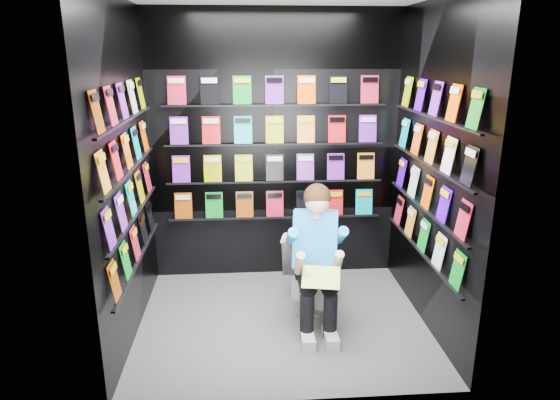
{
  "coord_description": "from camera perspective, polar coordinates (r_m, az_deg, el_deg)",
  "views": [
    {
      "loc": [
        -0.3,
        -3.75,
        2.21
      ],
      "look_at": [
        -0.01,
        0.15,
        1.04
      ],
      "focal_mm": 32.0,
      "sensor_mm": 36.0,
      "label": 1
    }
  ],
  "objects": [
    {
      "name": "longbox_lid",
      "position": [
        4.53,
        3.57,
        -8.49
      ],
      "size": [
        0.35,
        0.43,
        0.03
      ],
      "primitive_type": "cube",
      "rotation": [
        0.0,
        0.0,
        0.43
      ],
      "color": "white",
      "rests_on": "longbox"
    },
    {
      "name": "wall_right",
      "position": [
        4.14,
        17.1,
        3.26
      ],
      "size": [
        0.04,
        2.0,
        2.6
      ],
      "primitive_type": "cube",
      "color": "black",
      "rests_on": "floor"
    },
    {
      "name": "comics_right",
      "position": [
        4.13,
        16.72,
        3.33
      ],
      "size": [
        0.06,
        1.7,
        1.37
      ],
      "primitive_type": null,
      "color": "red",
      "rests_on": "wall_right"
    },
    {
      "name": "toilet",
      "position": [
        4.54,
        3.25,
        -7.28
      ],
      "size": [
        0.56,
        0.82,
        0.73
      ],
      "primitive_type": "imported",
      "rotation": [
        0.0,
        0.0,
        2.95
      ],
      "color": "white",
      "rests_on": "floor"
    },
    {
      "name": "wall_back",
      "position": [
        4.85,
        -0.64,
        5.88
      ],
      "size": [
        2.4,
        0.04,
        2.6
      ],
      "primitive_type": "cube",
      "color": "black",
      "rests_on": "floor"
    },
    {
      "name": "wall_left",
      "position": [
        3.97,
        -17.28,
        2.67
      ],
      "size": [
        0.04,
        2.0,
        2.6
      ],
      "primitive_type": "cube",
      "color": "black",
      "rests_on": "floor"
    },
    {
      "name": "comics_left",
      "position": [
        3.96,
        -16.86,
        2.76
      ],
      "size": [
        0.06,
        1.7,
        1.37
      ],
      "primitive_type": null,
      "color": "red",
      "rests_on": "wall_left"
    },
    {
      "name": "reader",
      "position": [
        4.05,
        4.02,
        -4.59
      ],
      "size": [
        0.61,
        0.78,
        1.29
      ],
      "primitive_type": null,
      "rotation": [
        0.0,
        0.0,
        -0.19
      ],
      "color": "#0680E5",
      "rests_on": "toilet"
    },
    {
      "name": "floor",
      "position": [
        4.37,
        0.26,
        -13.71
      ],
      "size": [
        2.4,
        2.4,
        0.0
      ],
      "primitive_type": "plane",
      "color": "#575755",
      "rests_on": "ground"
    },
    {
      "name": "longbox",
      "position": [
        4.6,
        3.54,
        -10.17
      ],
      "size": [
        0.33,
        0.41,
        0.27
      ],
      "primitive_type": "cube",
      "rotation": [
        0.0,
        0.0,
        0.43
      ],
      "color": "white",
      "rests_on": "floor"
    },
    {
      "name": "wall_front",
      "position": [
        2.92,
        1.82,
        -1.5
      ],
      "size": [
        2.4,
        0.04,
        2.6
      ],
      "primitive_type": "cube",
      "color": "black",
      "rests_on": "floor"
    },
    {
      "name": "held_comic",
      "position": [
        3.79,
        4.72,
        -8.8
      ],
      "size": [
        0.31,
        0.22,
        0.12
      ],
      "primitive_type": "cube",
      "rotation": [
        -0.96,
        0.0,
        -0.19
      ],
      "color": "green",
      "rests_on": "reader"
    },
    {
      "name": "comics_back",
      "position": [
        4.82,
        -0.61,
        5.87
      ],
      "size": [
        2.1,
        0.06,
        1.37
      ],
      "primitive_type": null,
      "color": "red",
      "rests_on": "wall_back"
    }
  ]
}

